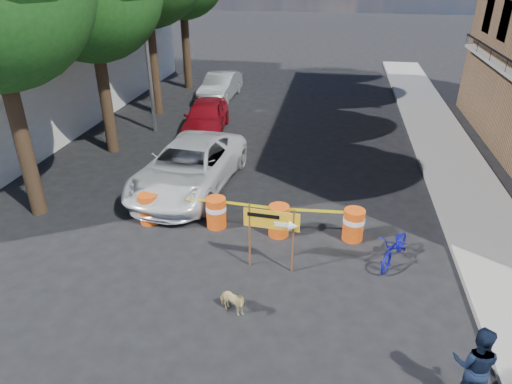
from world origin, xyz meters
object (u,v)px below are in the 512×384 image
at_px(suv_white, 189,167).
at_px(sedan_red, 206,117).
at_px(barrel_far_left, 149,208).
at_px(bicycle, 397,234).
at_px(pedestrian, 475,365).
at_px(dog, 232,302).
at_px(barrel_far_right, 353,224).
at_px(sedan_silver, 220,86).
at_px(detour_sign, 278,226).
at_px(barrel_mid_left, 216,212).
at_px(barrel_mid_right, 279,220).

relative_size(suv_white, sedan_red, 1.32).
height_order(barrel_far_left, suv_white, suv_white).
height_order(barrel_far_left, bicycle, bicycle).
distance_m(pedestrian, dog, 4.71).
distance_m(barrel_far_right, bicycle, 1.40).
bearing_deg(sedan_red, bicycle, -56.33).
bearing_deg(barrel_far_left, pedestrian, -31.51).
bearing_deg(barrel_far_left, sedan_silver, 94.68).
height_order(barrel_far_left, detour_sign, detour_sign).
relative_size(bicycle, sedan_red, 0.40).
bearing_deg(barrel_far_left, barrel_mid_left, 2.91).
height_order(dog, sedan_silver, sedan_silver).
distance_m(barrel_far_right, sedan_silver, 14.57).
xyz_separation_m(bicycle, suv_white, (-6.27, 3.13, -0.06)).
bearing_deg(sedan_silver, barrel_mid_right, -67.46).
relative_size(barrel_far_left, dog, 1.26).
bearing_deg(barrel_far_right, barrel_mid_right, -176.30).
xyz_separation_m(barrel_mid_right, suv_white, (-3.26, 2.35, 0.30)).
height_order(pedestrian, bicycle, bicycle).
bearing_deg(sedan_silver, barrel_mid_left, -74.56).
xyz_separation_m(barrel_mid_right, barrel_far_right, (2.01, 0.13, 0.00)).
distance_m(barrel_mid_right, suv_white, 4.03).
xyz_separation_m(barrel_far_right, detour_sign, (-1.84, -1.71, 0.79)).
bearing_deg(barrel_mid_left, bicycle, -10.80).
bearing_deg(sedan_red, barrel_mid_right, -68.16).
distance_m(bicycle, dog, 4.41).
bearing_deg(barrel_mid_left, suv_white, 123.48).
xyz_separation_m(dog, suv_white, (-2.67, 5.63, 0.47)).
distance_m(dog, suv_white, 6.25).
bearing_deg(barrel_mid_left, barrel_mid_right, -4.41).
bearing_deg(barrel_mid_right, sedan_red, 118.41).
height_order(barrel_far_right, dog, barrel_far_right).
height_order(barrel_far_right, sedan_silver, sedan_silver).
bearing_deg(sedan_red, dog, -78.50).
bearing_deg(barrel_far_right, dog, -127.23).
relative_size(bicycle, dog, 2.34).
xyz_separation_m(barrel_mid_left, barrel_far_right, (3.80, -0.01, 0.00)).
xyz_separation_m(barrel_mid_left, pedestrian, (5.69, -4.79, 0.30)).
distance_m(barrel_far_right, detour_sign, 2.63).
height_order(barrel_mid_right, sedan_red, sedan_red).
bearing_deg(barrel_mid_left, barrel_far_left, -177.09).
height_order(barrel_mid_right, suv_white, suv_white).
relative_size(bicycle, suv_white, 0.30).
bearing_deg(barrel_mid_right, barrel_far_left, 179.41).
bearing_deg(suv_white, sedan_red, 104.87).
distance_m(barrel_mid_left, sedan_red, 7.94).
xyz_separation_m(barrel_far_left, sedan_red, (-0.41, 7.67, 0.25)).
distance_m(barrel_far_left, sedan_silver, 13.01).
bearing_deg(suv_white, barrel_far_right, -17.65).
bearing_deg(sedan_red, detour_sign, -71.54).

